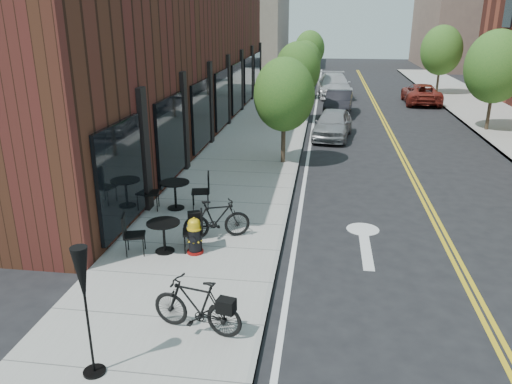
{
  "coord_description": "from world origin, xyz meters",
  "views": [
    {
      "loc": [
        0.89,
        -8.93,
        5.24
      ],
      "look_at": [
        -0.78,
        3.0,
        1.0
      ],
      "focal_mm": 35.0,
      "sensor_mm": 36.0,
      "label": 1
    }
  ],
  "objects_px": {
    "parked_car_far": "(421,94)",
    "fire_hydrant": "(195,236)",
    "bicycle_right": "(217,219)",
    "bistro_set_c": "(175,191)",
    "parked_car_a": "(333,124)",
    "parked_car_b": "(338,103)",
    "parked_car_c": "(334,85)",
    "patio_umbrella": "(83,285)",
    "bistro_set_b": "(164,233)",
    "bicycle_left": "(197,306)"
  },
  "relations": [
    {
      "from": "fire_hydrant",
      "to": "bistro_set_b",
      "type": "distance_m",
      "value": 0.71
    },
    {
      "from": "bicycle_right",
      "to": "parked_car_a",
      "type": "relative_size",
      "value": 0.43
    },
    {
      "from": "bicycle_right",
      "to": "patio_umbrella",
      "type": "bearing_deg",
      "value": 149.88
    },
    {
      "from": "parked_car_c",
      "to": "parked_car_b",
      "type": "bearing_deg",
      "value": -92.49
    },
    {
      "from": "parked_car_a",
      "to": "parked_car_b",
      "type": "bearing_deg",
      "value": 93.85
    },
    {
      "from": "parked_car_a",
      "to": "fire_hydrant",
      "type": "bearing_deg",
      "value": -96.92
    },
    {
      "from": "fire_hydrant",
      "to": "patio_umbrella",
      "type": "xyz_separation_m",
      "value": [
        -0.49,
        -4.2,
        1.1
      ]
    },
    {
      "from": "fire_hydrant",
      "to": "parked_car_far",
      "type": "distance_m",
      "value": 24.54
    },
    {
      "from": "bicycle_right",
      "to": "bistro_set_c",
      "type": "height_order",
      "value": "bistro_set_c"
    },
    {
      "from": "parked_car_a",
      "to": "parked_car_c",
      "type": "relative_size",
      "value": 0.72
    },
    {
      "from": "parked_car_far",
      "to": "fire_hydrant",
      "type": "bearing_deg",
      "value": 70.49
    },
    {
      "from": "bistro_set_c",
      "to": "patio_umbrella",
      "type": "relative_size",
      "value": 0.93
    },
    {
      "from": "parked_car_b",
      "to": "parked_car_c",
      "type": "distance_m",
      "value": 6.75
    },
    {
      "from": "bistro_set_c",
      "to": "parked_car_b",
      "type": "relative_size",
      "value": 0.49
    },
    {
      "from": "parked_car_a",
      "to": "parked_car_b",
      "type": "relative_size",
      "value": 0.96
    },
    {
      "from": "parked_car_b",
      "to": "patio_umbrella",
      "type": "bearing_deg",
      "value": -95.06
    },
    {
      "from": "parked_car_a",
      "to": "bicycle_right",
      "type": "bearing_deg",
      "value": -96.44
    },
    {
      "from": "parked_car_a",
      "to": "parked_car_far",
      "type": "relative_size",
      "value": 0.84
    },
    {
      "from": "bistro_set_c",
      "to": "patio_umbrella",
      "type": "xyz_separation_m",
      "value": [
        0.75,
        -6.85,
        1.0
      ]
    },
    {
      "from": "bicycle_right",
      "to": "bistro_set_c",
      "type": "bearing_deg",
      "value": 20.47
    },
    {
      "from": "patio_umbrella",
      "to": "parked_car_a",
      "type": "xyz_separation_m",
      "value": [
        3.66,
        16.74,
        -0.98
      ]
    },
    {
      "from": "bistro_set_b",
      "to": "parked_car_far",
      "type": "distance_m",
      "value": 24.84
    },
    {
      "from": "bicycle_left",
      "to": "bicycle_right",
      "type": "xyz_separation_m",
      "value": [
        -0.48,
        3.81,
        -0.01
      ]
    },
    {
      "from": "parked_car_c",
      "to": "parked_car_far",
      "type": "relative_size",
      "value": 1.17
    },
    {
      "from": "bicycle_left",
      "to": "bicycle_right",
      "type": "bearing_deg",
      "value": -160.07
    },
    {
      "from": "bistro_set_b",
      "to": "bistro_set_c",
      "type": "height_order",
      "value": "bistro_set_c"
    },
    {
      "from": "bistro_set_c",
      "to": "parked_car_a",
      "type": "xyz_separation_m",
      "value": [
        4.42,
        9.89,
        0.02
      ]
    },
    {
      "from": "bicycle_right",
      "to": "parked_car_c",
      "type": "xyz_separation_m",
      "value": [
        2.99,
        24.37,
        0.16
      ]
    },
    {
      "from": "fire_hydrant",
      "to": "bicycle_right",
      "type": "distance_m",
      "value": 0.93
    },
    {
      "from": "fire_hydrant",
      "to": "parked_car_far",
      "type": "xyz_separation_m",
      "value": [
        8.77,
        22.92,
        0.1
      ]
    },
    {
      "from": "bicycle_right",
      "to": "fire_hydrant",
      "type": "bearing_deg",
      "value": 138.59
    },
    {
      "from": "bicycle_left",
      "to": "bistro_set_c",
      "type": "xyz_separation_m",
      "value": [
        -2.05,
        5.59,
        0.02
      ]
    },
    {
      "from": "bicycle_left",
      "to": "parked_car_a",
      "type": "relative_size",
      "value": 0.43
    },
    {
      "from": "fire_hydrant",
      "to": "patio_umbrella",
      "type": "bearing_deg",
      "value": -98.46
    },
    {
      "from": "bistro_set_c",
      "to": "patio_umbrella",
      "type": "height_order",
      "value": "patio_umbrella"
    },
    {
      "from": "parked_car_c",
      "to": "bistro_set_c",
      "type": "bearing_deg",
      "value": -105.65
    },
    {
      "from": "parked_car_b",
      "to": "parked_car_c",
      "type": "relative_size",
      "value": 0.75
    },
    {
      "from": "bistro_set_b",
      "to": "parked_car_far",
      "type": "bearing_deg",
      "value": 51.92
    },
    {
      "from": "fire_hydrant",
      "to": "bicycle_left",
      "type": "bearing_deg",
      "value": -76.48
    },
    {
      "from": "bistro_set_c",
      "to": "parked_car_a",
      "type": "distance_m",
      "value": 10.83
    },
    {
      "from": "bistro_set_b",
      "to": "bicycle_left",
      "type": "bearing_deg",
      "value": -78.08
    },
    {
      "from": "bicycle_right",
      "to": "bistro_set_c",
      "type": "xyz_separation_m",
      "value": [
        -1.57,
        1.78,
        0.02
      ]
    },
    {
      "from": "parked_car_far",
      "to": "parked_car_a",
      "type": "bearing_deg",
      "value": 63.07
    },
    {
      "from": "parked_car_a",
      "to": "parked_car_b",
      "type": "xyz_separation_m",
      "value": [
        0.35,
        5.95,
        0.0
      ]
    },
    {
      "from": "parked_car_c",
      "to": "bicycle_right",
      "type": "bearing_deg",
      "value": -101.23
    },
    {
      "from": "fire_hydrant",
      "to": "bistro_set_b",
      "type": "relative_size",
      "value": 0.48
    },
    {
      "from": "bistro_set_c",
      "to": "bicycle_left",
      "type": "bearing_deg",
      "value": -82.38
    },
    {
      "from": "bicycle_left",
      "to": "bistro_set_c",
      "type": "relative_size",
      "value": 0.85
    },
    {
      "from": "parked_car_a",
      "to": "parked_car_far",
      "type": "bearing_deg",
      "value": 68.89
    },
    {
      "from": "bistro_set_c",
      "to": "parked_car_c",
      "type": "distance_m",
      "value": 23.04
    }
  ]
}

